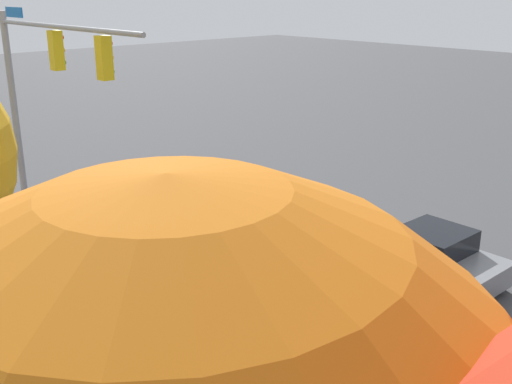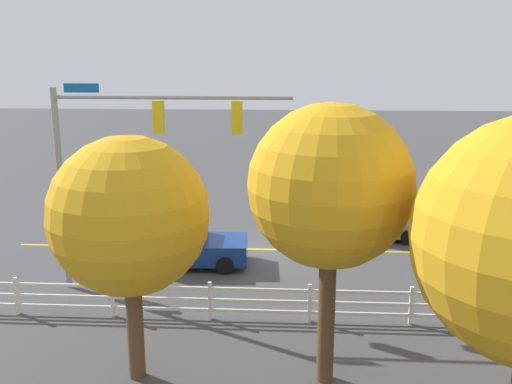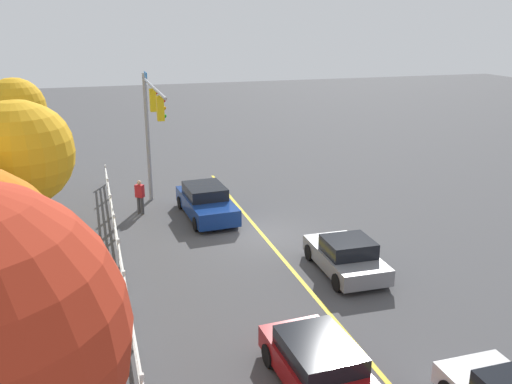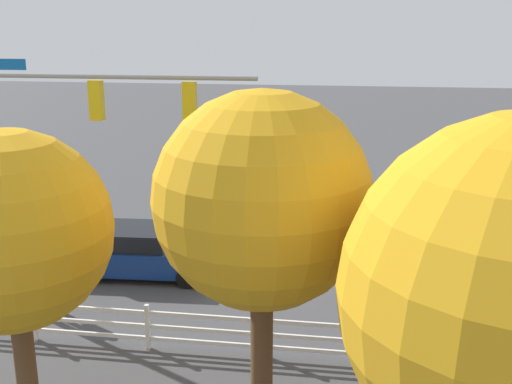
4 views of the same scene
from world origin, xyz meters
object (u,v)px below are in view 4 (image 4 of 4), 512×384
object	(u,v)px
pedestrian	(54,282)
car_0	(140,252)
tree_2	(10,231)
tree_5	(262,202)
car_2	(381,228)

from	to	relation	value
pedestrian	car_0	bearing A→B (deg)	104.23
tree_2	tree_5	xyz separation A→B (m)	(-4.48, -0.13, 0.70)
car_2	pedestrian	distance (m)	11.11
car_0	car_2	world-z (taller)	car_0
tree_2	car_2	bearing A→B (deg)	-122.58
car_0	car_2	distance (m)	8.39
car_0	tree_5	bearing A→B (deg)	-59.78
car_0	tree_5	world-z (taller)	tree_5
car_0	tree_5	xyz separation A→B (m)	(-4.84, 7.39, 3.97)
car_0	tree_5	size ratio (longest dim) A/B	0.74
car_2	pedestrian	size ratio (longest dim) A/B	2.37
tree_2	tree_5	bearing A→B (deg)	-178.34
car_0	car_2	bearing A→B (deg)	23.19
car_0	car_2	xyz separation A→B (m)	(-7.53, -3.71, -0.08)
car_2	tree_2	bearing A→B (deg)	58.61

